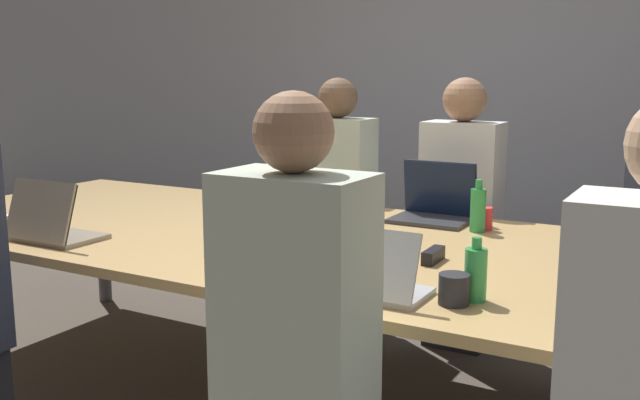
# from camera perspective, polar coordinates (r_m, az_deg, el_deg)

# --- Properties ---
(curtain_wall) EXTENTS (12.00, 0.06, 2.80)m
(curtain_wall) POSITION_cam_1_polar(r_m,az_deg,el_deg) (5.05, 13.95, 9.12)
(curtain_wall) COLOR #9999A3
(curtain_wall) RESTS_ON ground_plane
(conference_table) EXTENTS (4.45, 1.58, 0.76)m
(conference_table) POSITION_cam_1_polar(r_m,az_deg,el_deg) (3.01, 1.47, -4.16)
(conference_table) COLOR tan
(conference_table) RESTS_ON ground_plane
(laptop_far_center) EXTENTS (0.37, 0.28, 0.28)m
(laptop_far_center) POSITION_cam_1_polar(r_m,az_deg,el_deg) (3.46, 9.18, -0.31)
(laptop_far_center) COLOR #333338
(laptop_far_center) RESTS_ON conference_table
(person_far_center) EXTENTS (0.40, 0.24, 1.44)m
(person_far_center) POSITION_cam_1_polar(r_m,az_deg,el_deg) (3.86, 11.18, -1.39)
(person_far_center) COLOR #2D2D38
(person_far_center) RESTS_ON ground_plane
(cup_far_center) EXTENTS (0.08, 0.08, 0.10)m
(cup_far_center) POSITION_cam_1_polar(r_m,az_deg,el_deg) (3.30, 12.99, -1.46)
(cup_far_center) COLOR red
(cup_far_center) RESTS_ON conference_table
(bottle_far_center) EXTENTS (0.07, 0.07, 0.24)m
(bottle_far_center) POSITION_cam_1_polar(r_m,az_deg,el_deg) (3.25, 12.52, -0.74)
(bottle_far_center) COLOR green
(bottle_far_center) RESTS_ON conference_table
(laptop_near_midright) EXTENTS (0.34, 0.23, 0.23)m
(laptop_near_midright) POSITION_cam_1_polar(r_m,az_deg,el_deg) (2.26, 4.08, -6.17)
(laptop_near_midright) COLOR #B7B7BC
(laptop_near_midright) RESTS_ON conference_table
(person_near_midright) EXTENTS (0.40, 0.24, 1.42)m
(person_near_midright) POSITION_cam_1_polar(r_m,az_deg,el_deg) (1.95, -2.02, -13.24)
(person_near_midright) COLOR #2D2D38
(person_near_midright) RESTS_ON ground_plane
(cup_near_midright) EXTENTS (0.10, 0.10, 0.10)m
(cup_near_midright) POSITION_cam_1_polar(r_m,az_deg,el_deg) (2.23, 10.67, -7.04)
(cup_near_midright) COLOR #232328
(cup_near_midright) RESTS_ON conference_table
(bottle_near_midright) EXTENTS (0.07, 0.07, 0.20)m
(bottle_near_midright) POSITION_cam_1_polar(r_m,az_deg,el_deg) (2.27, 12.34, -5.77)
(bottle_near_midright) COLOR green
(bottle_near_midright) RESTS_ON conference_table
(laptop_far_midleft) EXTENTS (0.31, 0.25, 0.25)m
(laptop_far_midleft) POSITION_cam_1_polar(r_m,az_deg,el_deg) (3.80, -2.39, 0.60)
(laptop_far_midleft) COLOR gray
(laptop_far_midleft) RESTS_ON conference_table
(person_far_midleft) EXTENTS (0.40, 0.24, 1.44)m
(person_far_midleft) POSITION_cam_1_polar(r_m,az_deg,el_deg) (4.10, 1.39, -0.57)
(person_far_midleft) COLOR #2D2D38
(person_far_midleft) RESTS_ON ground_plane
(cup_far_midleft) EXTENTS (0.08, 0.08, 0.10)m
(cup_far_midleft) POSITION_cam_1_polar(r_m,az_deg,el_deg) (3.68, 0.92, -0.07)
(cup_far_midleft) COLOR white
(cup_far_midleft) RESTS_ON conference_table
(bottle_far_midleft) EXTENTS (0.07, 0.07, 0.23)m
(bottle_far_midleft) POSITION_cam_1_polar(r_m,az_deg,el_deg) (3.58, -0.07, 0.43)
(bottle_far_midleft) COLOR green
(bottle_far_midleft) RESTS_ON conference_table
(laptop_near_left) EXTENTS (0.36, 0.26, 0.26)m
(laptop_near_left) POSITION_cam_1_polar(r_m,az_deg,el_deg) (3.19, -20.76, -1.82)
(laptop_near_left) COLOR gray
(laptop_near_left) RESTS_ON conference_table
(cup_near_left) EXTENTS (0.08, 0.08, 0.08)m
(cup_near_left) POSITION_cam_1_polar(r_m,az_deg,el_deg) (3.45, -23.29, -1.74)
(cup_near_left) COLOR white
(cup_near_left) RESTS_ON conference_table
(stapler) EXTENTS (0.05, 0.15, 0.05)m
(stapler) POSITION_cam_1_polar(r_m,az_deg,el_deg) (2.71, 9.05, -4.41)
(stapler) COLOR black
(stapler) RESTS_ON conference_table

